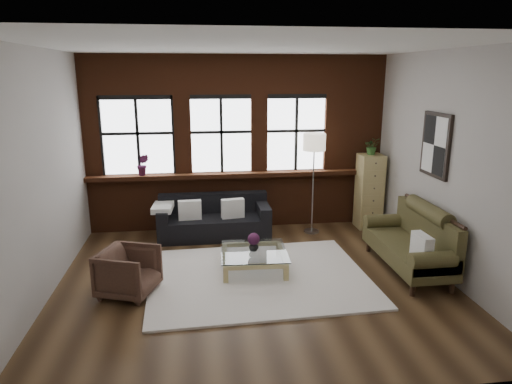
{
  "coord_description": "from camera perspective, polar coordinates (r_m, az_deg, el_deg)",
  "views": [
    {
      "loc": [
        -0.76,
        -5.93,
        2.87
      ],
      "look_at": [
        0.1,
        0.6,
        1.15
      ],
      "focal_mm": 32.0,
      "sensor_mm": 36.0,
      "label": 1
    }
  ],
  "objects": [
    {
      "name": "floor",
      "position": [
        6.63,
        -0.18,
        -11.01
      ],
      "size": [
        5.5,
        5.5,
        0.0
      ],
      "primitive_type": "plane",
      "color": "#382514",
      "rests_on": "ground"
    },
    {
      "name": "ceiling",
      "position": [
        5.99,
        -0.21,
        17.79
      ],
      "size": [
        5.5,
        5.5,
        0.0
      ],
      "primitive_type": "plane",
      "rotation": [
        3.14,
        0.0,
        0.0
      ],
      "color": "white",
      "rests_on": "ground"
    },
    {
      "name": "wall_back",
      "position": [
        8.56,
        -2.34,
        6.09
      ],
      "size": [
        5.5,
        0.0,
        5.5
      ],
      "primitive_type": "plane",
      "rotation": [
        1.57,
        0.0,
        0.0
      ],
      "color": "#A9A49D",
      "rests_on": "ground"
    },
    {
      "name": "wall_front",
      "position": [
        3.74,
        4.72,
        -5.31
      ],
      "size": [
        5.5,
        0.0,
        5.5
      ],
      "primitive_type": "plane",
      "rotation": [
        -1.57,
        0.0,
        0.0
      ],
      "color": "#A9A49D",
      "rests_on": "ground"
    },
    {
      "name": "wall_left",
      "position": [
        6.38,
        -25.51,
        1.71
      ],
      "size": [
        0.0,
        5.0,
        5.0
      ],
      "primitive_type": "plane",
      "rotation": [
        1.57,
        0.0,
        1.57
      ],
      "color": "#A9A49D",
      "rests_on": "ground"
    },
    {
      "name": "wall_right",
      "position": [
        7.01,
        22.75,
        3.05
      ],
      "size": [
        0.0,
        5.0,
        5.0
      ],
      "primitive_type": "plane",
      "rotation": [
        1.57,
        0.0,
        -1.57
      ],
      "color": "#A9A49D",
      "rests_on": "ground"
    },
    {
      "name": "brick_backwall",
      "position": [
        8.5,
        -2.3,
        6.04
      ],
      "size": [
        5.5,
        0.12,
        3.2
      ],
      "primitive_type": null,
      "color": "#532613",
      "rests_on": "floor"
    },
    {
      "name": "sill_ledge",
      "position": [
        8.51,
        -2.21,
        2.22
      ],
      "size": [
        5.5,
        0.3,
        0.08
      ],
      "primitive_type": "cube",
      "color": "#532613",
      "rests_on": "brick_backwall"
    },
    {
      "name": "window_left",
      "position": [
        8.52,
        -14.55,
        6.62
      ],
      "size": [
        1.38,
        0.1,
        1.5
      ],
      "primitive_type": null,
      "color": "black",
      "rests_on": "brick_backwall"
    },
    {
      "name": "window_mid",
      "position": [
        8.47,
        -4.36,
        7.0
      ],
      "size": [
        1.38,
        0.1,
        1.5
      ],
      "primitive_type": null,
      "color": "black",
      "rests_on": "brick_backwall"
    },
    {
      "name": "window_right",
      "position": [
        8.66,
        5.01,
        7.15
      ],
      "size": [
        1.38,
        0.1,
        1.5
      ],
      "primitive_type": null,
      "color": "black",
      "rests_on": "brick_backwall"
    },
    {
      "name": "wall_poster",
      "position": [
        7.21,
        21.56,
        5.48
      ],
      "size": [
        0.05,
        0.74,
        0.94
      ],
      "primitive_type": null,
      "color": "black",
      "rests_on": "wall_right"
    },
    {
      "name": "shag_rug",
      "position": [
        6.69,
        0.33,
        -10.6
      ],
      "size": [
        3.19,
        2.55,
        0.03
      ],
      "primitive_type": "cube",
      "rotation": [
        0.0,
        0.0,
        0.04
      ],
      "color": "silver",
      "rests_on": "floor"
    },
    {
      "name": "dark_sofa",
      "position": [
        8.23,
        -5.26,
        -3.2
      ],
      "size": [
        1.98,
        0.8,
        0.72
      ],
      "primitive_type": null,
      "color": "black",
      "rests_on": "floor"
    },
    {
      "name": "pillow_a",
      "position": [
        8.07,
        -8.28,
        -2.24
      ],
      "size": [
        0.41,
        0.16,
        0.34
      ],
      "primitive_type": "cube",
      "rotation": [
        0.0,
        0.0,
        0.06
      ],
      "color": "white",
      "rests_on": "dark_sofa"
    },
    {
      "name": "pillow_b",
      "position": [
        8.09,
        -2.92,
        -2.06
      ],
      "size": [
        0.42,
        0.2,
        0.34
      ],
      "primitive_type": "cube",
      "rotation": [
        0.0,
        0.0,
        0.16
      ],
      "color": "white",
      "rests_on": "dark_sofa"
    },
    {
      "name": "vintage_settee",
      "position": [
        7.14,
        18.47,
        -5.62
      ],
      "size": [
        0.82,
        1.84,
        0.98
      ],
      "primitive_type": null,
      "color": "#433D1F",
      "rests_on": "floor"
    },
    {
      "name": "pillow_settee",
      "position": [
        6.6,
        20.02,
        -6.42
      ],
      "size": [
        0.15,
        0.38,
        0.34
      ],
      "primitive_type": "cube",
      "rotation": [
        0.0,
        0.0,
        0.04
      ],
      "color": "white",
      "rests_on": "vintage_settee"
    },
    {
      "name": "armchair",
      "position": [
        6.36,
        -15.64,
        -9.6
      ],
      "size": [
        0.89,
        0.88,
        0.64
      ],
      "primitive_type": "imported",
      "rotation": [
        0.0,
        0.0,
        1.22
      ],
      "color": "#432C21",
      "rests_on": "floor"
    },
    {
      "name": "coffee_table",
      "position": [
        6.88,
        -0.29,
        -8.61
      ],
      "size": [
        1.02,
        1.02,
        0.33
      ],
      "primitive_type": null,
      "rotation": [
        0.0,
        0.0,
        -0.05
      ],
      "color": "tan",
      "rests_on": "shag_rug"
    },
    {
      "name": "vase",
      "position": [
        6.79,
        -0.29,
        -6.77
      ],
      "size": [
        0.19,
        0.19,
        0.15
      ],
      "primitive_type": "imported",
      "rotation": [
        0.0,
        0.0,
        0.4
      ],
      "color": "#B2B2B2",
      "rests_on": "coffee_table"
    },
    {
      "name": "flowers",
      "position": [
        6.75,
        -0.29,
        -5.9
      ],
      "size": [
        0.18,
        0.18,
        0.18
      ],
      "primitive_type": "sphere",
      "color": "#4A193D",
      "rests_on": "vase"
    },
    {
      "name": "drawer_chest",
      "position": [
        8.87,
        13.96,
        0.07
      ],
      "size": [
        0.43,
        0.43,
        1.41
      ],
      "primitive_type": "cube",
      "color": "tan",
      "rests_on": "floor"
    },
    {
      "name": "potted_plant_top",
      "position": [
        8.7,
        14.31,
        5.57
      ],
      "size": [
        0.33,
        0.3,
        0.32
      ],
      "primitive_type": "imported",
      "rotation": [
        0.0,
        0.0,
        -0.22
      ],
      "color": "#2D5923",
      "rests_on": "drawer_chest"
    },
    {
      "name": "floor_lamp",
      "position": [
        8.32,
        7.16,
        1.49
      ],
      "size": [
        0.4,
        0.4,
        1.99
      ],
      "primitive_type": null,
      "color": "#A5A5A8",
      "rests_on": "floor"
    },
    {
      "name": "sill_plant",
      "position": [
        8.46,
        -13.96,
        3.33
      ],
      "size": [
        0.22,
        0.18,
        0.39
      ],
      "primitive_type": "imported",
      "rotation": [
        0.0,
        0.0,
        -0.03
      ],
      "color": "#4A193D",
      "rests_on": "sill_ledge"
    }
  ]
}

